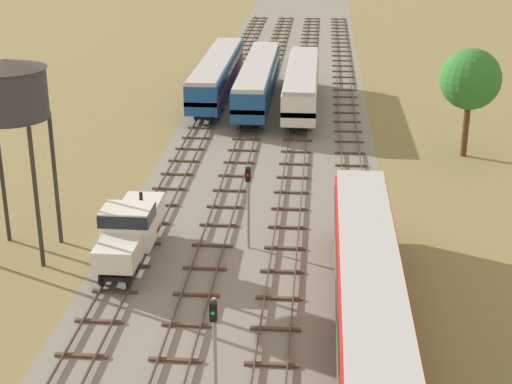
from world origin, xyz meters
TOP-DOWN VIEW (x-y plane):
  - ground_plane at (0.00, 56.00)m, footprint 480.00×480.00m
  - ballast_bed at (0.00, 56.00)m, footprint 16.69×176.00m
  - track_far_left at (-6.34, 57.00)m, footprint 2.40×126.00m
  - track_left at (-2.11, 57.00)m, footprint 2.40×126.00m
  - track_centre_left at (2.11, 57.00)m, footprint 2.40×126.00m
  - track_centre at (6.34, 57.00)m, footprint 2.40×126.00m
  - passenger_coach_centre_nearest at (6.34, 22.97)m, footprint 2.96×22.00m
  - shunter_loco_far_left_near at (-6.34, 29.29)m, footprint 2.74×8.46m
  - diesel_railcar_centre_left_mid at (2.11, 62.58)m, footprint 2.96×20.50m
  - passenger_coach_left_midfar at (-2.11, 64.16)m, footprint 2.96×22.00m
  - passenger_coach_far_left_far at (-6.34, 66.27)m, footprint 2.96×22.00m
  - water_tower at (-12.65, 29.83)m, footprint 4.39×4.39m
  - signal_post_nearest at (0.00, 17.02)m, footprint 0.28×0.47m
  - signal_post_near at (0.00, 31.49)m, footprint 0.28×0.47m
  - lineside_tree_2 at (15.12, 49.83)m, footprint 4.63×4.63m

SIDE VIEW (x-z plane):
  - ground_plane at x=0.00m, z-range 0.00..0.00m
  - ballast_bed at x=0.00m, z-range 0.00..0.01m
  - track_far_left at x=-6.34m, z-range -0.01..0.28m
  - track_left at x=-2.11m, z-range -0.01..0.28m
  - track_centre_left at x=2.11m, z-range -0.01..0.28m
  - track_centre at x=6.34m, z-range -0.01..0.28m
  - shunter_loco_far_left_near at x=-6.34m, z-range 0.46..3.56m
  - diesel_railcar_centre_left_mid at x=2.11m, z-range 0.70..4.50m
  - passenger_coach_centre_nearest at x=6.34m, z-range 0.71..4.51m
  - passenger_coach_left_midfar at x=-2.11m, z-range 0.71..4.51m
  - passenger_coach_far_left_far at x=-6.34m, z-range 0.71..4.51m
  - signal_post_nearest at x=0.00m, z-range 0.66..5.23m
  - signal_post_near at x=0.00m, z-range 0.70..5.77m
  - lineside_tree_2 at x=15.12m, z-range 1.84..10.23m
  - water_tower at x=-12.65m, z-range 3.82..14.99m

